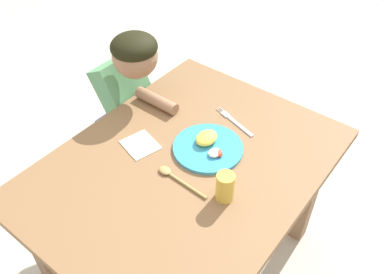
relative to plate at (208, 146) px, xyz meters
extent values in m
plane|color=beige|center=(-0.11, 0.02, -0.70)|extent=(8.00, 8.00, 0.00)
cube|color=brown|center=(-0.11, 0.02, -0.03)|extent=(1.14, 0.87, 0.04)
cube|color=brown|center=(0.36, -0.32, -0.38)|extent=(0.07, 0.07, 0.66)
cube|color=brown|center=(-0.58, 0.36, -0.38)|extent=(0.07, 0.07, 0.66)
cube|color=brown|center=(0.36, 0.36, -0.38)|extent=(0.07, 0.07, 0.66)
cylinder|color=#3697C3|center=(0.00, 0.00, -0.01)|extent=(0.27, 0.27, 0.01)
ellipsoid|color=yellow|center=(0.02, 0.02, 0.02)|extent=(0.10, 0.07, 0.04)
ellipsoid|color=red|center=(-0.01, -0.06, 0.01)|extent=(0.05, 0.05, 0.02)
ellipsoid|color=silver|center=(-0.02, -0.05, 0.01)|extent=(0.05, 0.04, 0.02)
cube|color=silver|center=(0.18, -0.03, -0.01)|extent=(0.06, 0.15, 0.01)
cube|color=silver|center=(0.21, 0.06, -0.01)|extent=(0.03, 0.04, 0.01)
cylinder|color=silver|center=(0.23, 0.09, -0.01)|extent=(0.01, 0.03, 0.00)
cylinder|color=silver|center=(0.22, 0.10, -0.01)|extent=(0.01, 0.03, 0.00)
cylinder|color=silver|center=(0.21, 0.10, -0.01)|extent=(0.01, 0.03, 0.00)
cylinder|color=tan|center=(-0.20, -0.06, -0.01)|extent=(0.02, 0.17, 0.01)
ellipsoid|color=tan|center=(-0.19, 0.05, 0.00)|extent=(0.04, 0.05, 0.02)
cylinder|color=gold|center=(-0.16, -0.18, 0.04)|extent=(0.06, 0.06, 0.11)
cube|color=navy|center=(0.08, 0.59, -0.45)|extent=(0.21, 0.12, 0.51)
cube|color=#599966|center=(0.08, 0.51, -0.04)|extent=(0.22, 0.25, 0.35)
sphere|color=#9E7051|center=(0.08, 0.43, 0.19)|extent=(0.19, 0.19, 0.19)
ellipsoid|color=black|center=(0.08, 0.43, 0.24)|extent=(0.19, 0.19, 0.10)
cylinder|color=#9E7051|center=(0.08, 0.33, 0.01)|extent=(0.05, 0.21, 0.05)
cube|color=white|center=(-0.14, 0.22, -0.01)|extent=(0.15, 0.16, 0.00)
camera|label=1|loc=(-0.91, -0.64, 1.07)|focal=38.06mm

